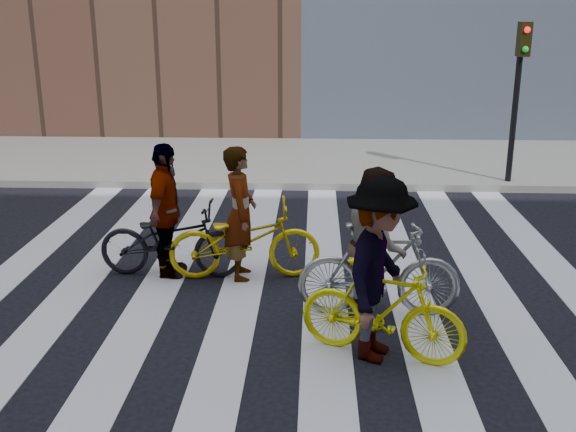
# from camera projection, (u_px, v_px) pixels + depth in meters

# --- Properties ---
(ground) EXTENTS (100.00, 100.00, 0.00)m
(ground) POSITION_uv_depth(u_px,v_px,m) (284.00, 287.00, 9.00)
(ground) COLOR black
(ground) RESTS_ON ground
(sidewalk_far) EXTENTS (100.00, 5.00, 0.15)m
(sidewalk_far) POSITION_uv_depth(u_px,v_px,m) (298.00, 161.00, 16.14)
(sidewalk_far) COLOR gray
(sidewalk_far) RESTS_ON ground
(zebra_crosswalk) EXTENTS (8.25, 10.00, 0.01)m
(zebra_crosswalk) POSITION_uv_depth(u_px,v_px,m) (284.00, 286.00, 9.00)
(zebra_crosswalk) COLOR silver
(zebra_crosswalk) RESTS_ON ground
(traffic_signal) EXTENTS (0.22, 0.42, 3.33)m
(traffic_signal) POSITION_uv_depth(u_px,v_px,m) (519.00, 77.00, 13.24)
(traffic_signal) COLOR black
(traffic_signal) RESTS_ON ground
(bike_yellow_left) EXTENTS (2.12, 0.92, 1.08)m
(bike_yellow_left) POSITION_uv_depth(u_px,v_px,m) (244.00, 240.00, 9.17)
(bike_yellow_left) COLOR yellow
(bike_yellow_left) RESTS_ON ground
(bike_silver_mid) EXTENTS (1.95, 0.56, 1.17)m
(bike_silver_mid) POSITION_uv_depth(u_px,v_px,m) (379.00, 270.00, 8.01)
(bike_silver_mid) COLOR #A4A7AE
(bike_silver_mid) RESTS_ON ground
(bike_yellow_right) EXTENTS (1.85, 1.09, 1.07)m
(bike_yellow_right) POSITION_uv_depth(u_px,v_px,m) (382.00, 310.00, 7.05)
(bike_yellow_right) COLOR #F6F60D
(bike_yellow_right) RESTS_ON ground
(bike_dark_rear) EXTENTS (2.01, 0.77, 1.04)m
(bike_dark_rear) POSITION_uv_depth(u_px,v_px,m) (171.00, 240.00, 9.25)
(bike_dark_rear) COLOR black
(bike_dark_rear) RESTS_ON ground
(rider_left) EXTENTS (0.51, 0.71, 1.84)m
(rider_left) POSITION_uv_depth(u_px,v_px,m) (240.00, 213.00, 9.06)
(rider_left) COLOR slate
(rider_left) RESTS_ON ground
(rider_mid) EXTENTS (0.70, 0.90, 1.84)m
(rider_mid) POSITION_uv_depth(u_px,v_px,m) (376.00, 243.00, 7.91)
(rider_mid) COLOR slate
(rider_mid) RESTS_ON ground
(rider_right) EXTENTS (1.13, 1.45, 1.97)m
(rider_right) POSITION_uv_depth(u_px,v_px,m) (379.00, 270.00, 6.92)
(rider_right) COLOR slate
(rider_right) RESTS_ON ground
(rider_rear) EXTENTS (0.50, 1.11, 1.86)m
(rider_rear) POSITION_uv_depth(u_px,v_px,m) (166.00, 211.00, 9.13)
(rider_rear) COLOR slate
(rider_rear) RESTS_ON ground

